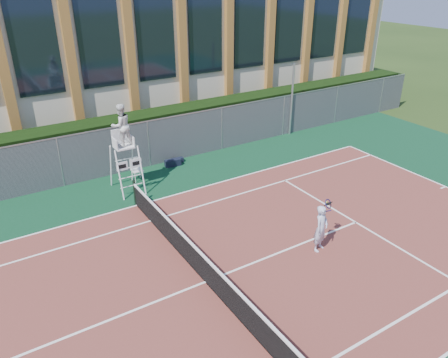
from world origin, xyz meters
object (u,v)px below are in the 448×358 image
steel_pole (292,100)px  tennis_player (321,228)px  plastic_chair (136,167)px  umpire_chair (121,128)px

steel_pole → tennis_player: steel_pole is taller
plastic_chair → steel_pole: bearing=5.8°
umpire_chair → tennis_player: bearing=-63.2°
umpire_chair → plastic_chair: bearing=45.0°
plastic_chair → tennis_player: size_ratio=0.59×
steel_pole → plastic_chair: (-9.54, -0.96, -1.37)m
steel_pole → plastic_chair: bearing=-174.2°
umpire_chair → plastic_chair: umpire_chair is taller
plastic_chair → tennis_player: 8.86m
umpire_chair → steel_pole: bearing=9.2°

